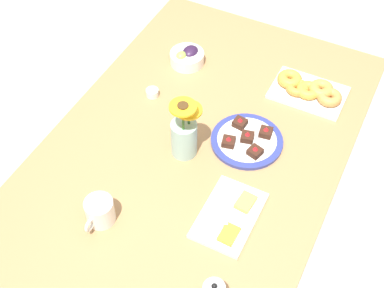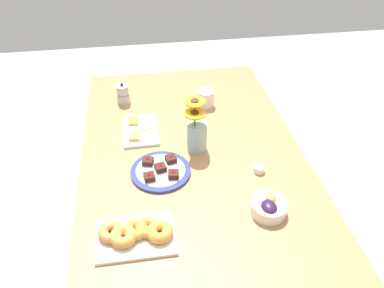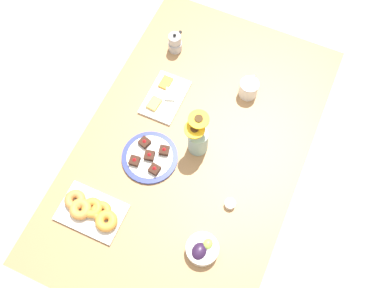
{
  "view_description": "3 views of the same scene",
  "coord_description": "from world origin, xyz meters",
  "px_view_note": "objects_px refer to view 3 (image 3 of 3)",
  "views": [
    {
      "loc": [
        1.07,
        0.54,
        2.18
      ],
      "look_at": [
        0.0,
        0.0,
        0.78
      ],
      "focal_mm": 50.0,
      "sensor_mm": 36.0,
      "label": 1
    },
    {
      "loc": [
        -1.32,
        0.2,
        1.82
      ],
      "look_at": [
        0.0,
        0.0,
        0.78
      ],
      "focal_mm": 35.0,
      "sensor_mm": 36.0,
      "label": 2
    },
    {
      "loc": [
        -0.73,
        -0.32,
        2.55
      ],
      "look_at": [
        0.0,
        0.0,
        0.78
      ],
      "focal_mm": 40.0,
      "sensor_mm": 36.0,
      "label": 3
    }
  ],
  "objects_px": {
    "flower_vase": "(198,139)",
    "dining_table": "(192,155)",
    "croissant_platter": "(91,211)",
    "grape_bowl": "(202,249)",
    "dessert_plate": "(150,157)",
    "coffee_mug": "(249,88)",
    "cheese_platter": "(165,97)",
    "moka_pot": "(175,43)",
    "jam_cup_honey": "(230,204)"
  },
  "relations": [
    {
      "from": "flower_vase",
      "to": "dining_table",
      "type": "bearing_deg",
      "value": 118.37
    },
    {
      "from": "croissant_platter",
      "to": "flower_vase",
      "type": "height_order",
      "value": "flower_vase"
    },
    {
      "from": "grape_bowl",
      "to": "dessert_plate",
      "type": "xyz_separation_m",
      "value": [
        0.29,
        0.38,
        -0.02
      ]
    },
    {
      "from": "dining_table",
      "to": "flower_vase",
      "type": "distance_m",
      "value": 0.18
    },
    {
      "from": "coffee_mug",
      "to": "flower_vase",
      "type": "xyz_separation_m",
      "value": [
        -0.37,
        0.11,
        0.04
      ]
    },
    {
      "from": "cheese_platter",
      "to": "moka_pot",
      "type": "bearing_deg",
      "value": 14.87
    },
    {
      "from": "dining_table",
      "to": "flower_vase",
      "type": "xyz_separation_m",
      "value": [
        0.01,
        -0.02,
        0.17
      ]
    },
    {
      "from": "jam_cup_honey",
      "to": "grape_bowl",
      "type": "bearing_deg",
      "value": 171.81
    },
    {
      "from": "croissant_platter",
      "to": "grape_bowl",
      "type": "bearing_deg",
      "value": -85.05
    },
    {
      "from": "croissant_platter",
      "to": "moka_pot",
      "type": "xyz_separation_m",
      "value": [
        0.93,
        0.03,
        0.02
      ]
    },
    {
      "from": "grape_bowl",
      "to": "dining_table",
      "type": "bearing_deg",
      "value": 29.0
    },
    {
      "from": "cheese_platter",
      "to": "dessert_plate",
      "type": "xyz_separation_m",
      "value": [
        -0.31,
        -0.07,
        0.0
      ]
    },
    {
      "from": "coffee_mug",
      "to": "dining_table",
      "type": "bearing_deg",
      "value": 160.85
    },
    {
      "from": "moka_pot",
      "to": "croissant_platter",
      "type": "bearing_deg",
      "value": -177.94
    },
    {
      "from": "dessert_plate",
      "to": "flower_vase",
      "type": "distance_m",
      "value": 0.24
    },
    {
      "from": "coffee_mug",
      "to": "jam_cup_honey",
      "type": "xyz_separation_m",
      "value": [
        -0.56,
        -0.13,
        -0.03
      ]
    },
    {
      "from": "dessert_plate",
      "to": "moka_pot",
      "type": "distance_m",
      "value": 0.62
    },
    {
      "from": "grape_bowl",
      "to": "flower_vase",
      "type": "relative_size",
      "value": 0.54
    },
    {
      "from": "dining_table",
      "to": "croissant_platter",
      "type": "xyz_separation_m",
      "value": [
        -0.46,
        0.27,
        0.11
      ]
    },
    {
      "from": "moka_pot",
      "to": "cheese_platter",
      "type": "bearing_deg",
      "value": -165.13
    },
    {
      "from": "moka_pot",
      "to": "dessert_plate",
      "type": "bearing_deg",
      "value": -165.98
    },
    {
      "from": "dessert_plate",
      "to": "cheese_platter",
      "type": "bearing_deg",
      "value": 13.25
    },
    {
      "from": "grape_bowl",
      "to": "moka_pot",
      "type": "relative_size",
      "value": 1.15
    },
    {
      "from": "croissant_platter",
      "to": "dessert_plate",
      "type": "height_order",
      "value": "same"
    },
    {
      "from": "croissant_platter",
      "to": "dessert_plate",
      "type": "xyz_separation_m",
      "value": [
        0.33,
        -0.12,
        -0.01
      ]
    },
    {
      "from": "coffee_mug",
      "to": "jam_cup_honey",
      "type": "relative_size",
      "value": 2.62
    },
    {
      "from": "jam_cup_honey",
      "to": "dining_table",
      "type": "bearing_deg",
      "value": 55.15
    },
    {
      "from": "grape_bowl",
      "to": "dessert_plate",
      "type": "height_order",
      "value": "grape_bowl"
    },
    {
      "from": "dessert_plate",
      "to": "flower_vase",
      "type": "height_order",
      "value": "flower_vase"
    },
    {
      "from": "cheese_platter",
      "to": "dessert_plate",
      "type": "height_order",
      "value": "dessert_plate"
    },
    {
      "from": "coffee_mug",
      "to": "dessert_plate",
      "type": "bearing_deg",
      "value": 150.41
    },
    {
      "from": "jam_cup_honey",
      "to": "flower_vase",
      "type": "height_order",
      "value": "flower_vase"
    },
    {
      "from": "croissant_platter",
      "to": "jam_cup_honey",
      "type": "bearing_deg",
      "value": -62.83
    },
    {
      "from": "jam_cup_honey",
      "to": "dessert_plate",
      "type": "relative_size",
      "value": 0.19
    },
    {
      "from": "cheese_platter",
      "to": "moka_pot",
      "type": "xyz_separation_m",
      "value": [
        0.29,
        0.08,
        0.04
      ]
    },
    {
      "from": "coffee_mug",
      "to": "croissant_platter",
      "type": "relative_size",
      "value": 0.44
    },
    {
      "from": "flower_vase",
      "to": "dessert_plate",
      "type": "bearing_deg",
      "value": 127.84
    },
    {
      "from": "grape_bowl",
      "to": "moka_pot",
      "type": "xyz_separation_m",
      "value": [
        0.89,
        0.53,
        0.02
      ]
    },
    {
      "from": "coffee_mug",
      "to": "jam_cup_honey",
      "type": "height_order",
      "value": "coffee_mug"
    },
    {
      "from": "grape_bowl",
      "to": "croissant_platter",
      "type": "xyz_separation_m",
      "value": [
        -0.04,
        0.5,
        -0.01
      ]
    },
    {
      "from": "grape_bowl",
      "to": "flower_vase",
      "type": "distance_m",
      "value": 0.48
    },
    {
      "from": "dining_table",
      "to": "flower_vase",
      "type": "relative_size",
      "value": 6.35
    },
    {
      "from": "dessert_plate",
      "to": "flower_vase",
      "type": "relative_size",
      "value": 1.02
    },
    {
      "from": "cheese_platter",
      "to": "flower_vase",
      "type": "height_order",
      "value": "flower_vase"
    },
    {
      "from": "dessert_plate",
      "to": "moka_pot",
      "type": "xyz_separation_m",
      "value": [
        0.6,
        0.15,
        0.04
      ]
    },
    {
      "from": "grape_bowl",
      "to": "moka_pot",
      "type": "distance_m",
      "value": 1.03
    },
    {
      "from": "croissant_platter",
      "to": "flower_vase",
      "type": "relative_size",
      "value": 1.14
    },
    {
      "from": "coffee_mug",
      "to": "grape_bowl",
      "type": "bearing_deg",
      "value": -172.96
    },
    {
      "from": "jam_cup_honey",
      "to": "moka_pot",
      "type": "height_order",
      "value": "moka_pot"
    },
    {
      "from": "flower_vase",
      "to": "moka_pot",
      "type": "relative_size",
      "value": 2.12
    }
  ]
}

